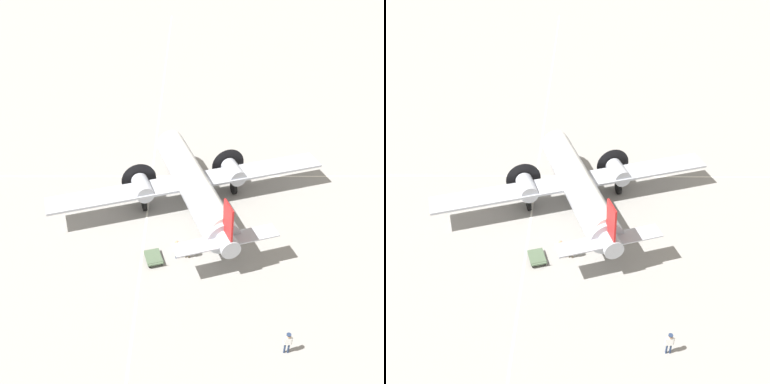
{
  "view_description": "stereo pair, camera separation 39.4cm",
  "coord_description": "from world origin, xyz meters",
  "views": [
    {
      "loc": [
        -0.14,
        -33.09,
        25.12
      ],
      "look_at": [
        0.0,
        0.0,
        1.71
      ],
      "focal_mm": 45.0,
      "sensor_mm": 36.0,
      "label": 1
    },
    {
      "loc": [
        0.25,
        -33.09,
        25.12
      ],
      "look_at": [
        0.0,
        0.0,
        1.71
      ],
      "focal_mm": 45.0,
      "sensor_mm": 36.0,
      "label": 2
    }
  ],
  "objects": [
    {
      "name": "ground_plane",
      "position": [
        0.0,
        0.0,
        0.0
      ],
      "size": [
        300.0,
        300.0,
        0.0
      ],
      "primitive_type": "plane",
      "color": "gray"
    },
    {
      "name": "apron_line_eastwest",
      "position": [
        0.0,
        5.0,
        0.0
      ],
      "size": [
        120.0,
        0.16,
        0.01
      ],
      "color": "silver",
      "rests_on": "ground_plane"
    },
    {
      "name": "apron_line_northsouth",
      "position": [
        -3.96,
        0.0,
        0.0
      ],
      "size": [
        0.16,
        120.0,
        0.01
      ],
      "color": "silver",
      "rests_on": "ground_plane"
    },
    {
      "name": "airliner_main",
      "position": [
        -0.13,
        0.42,
        2.56
      ],
      "size": [
        23.68,
        17.29,
        5.91
      ],
      "rotation": [
        0.0,
        0.0,
        1.87
      ],
      "color": "#ADB2BC",
      "rests_on": "ground_plane"
    },
    {
      "name": "crew_foreground",
      "position": [
        5.63,
        -14.66,
        1.07
      ],
      "size": [
        0.58,
        0.29,
        1.71
      ],
      "rotation": [
        0.0,
        0.0,
        0.01
      ],
      "color": "navy",
      "rests_on": "ground_plane"
    },
    {
      "name": "passenger_boarding",
      "position": [
        -0.49,
        -6.19,
        1.03
      ],
      "size": [
        0.57,
        0.27,
        1.68
      ],
      "rotation": [
        0.0,
        0.0,
        2.94
      ],
      "color": "#473D2D",
      "rests_on": "ground_plane"
    },
    {
      "name": "ramp_agent",
      "position": [
        -1.26,
        -6.17,
        1.0
      ],
      "size": [
        0.4,
        0.45,
        1.63
      ],
      "rotation": [
        0.0,
        0.0,
        0.86
      ],
      "color": "navy",
      "rests_on": "ground_plane"
    },
    {
      "name": "suitcase_near_door",
      "position": [
        -0.47,
        -5.83,
        0.27
      ],
      "size": [
        0.4,
        0.15,
        0.57
      ],
      "color": "#47331E",
      "rests_on": "ground_plane"
    },
    {
      "name": "baggage_cart",
      "position": [
        -3.03,
        -6.5,
        0.28
      ],
      "size": [
        1.64,
        2.05,
        0.56
      ],
      "rotation": [
        0.0,
        0.0,
        1.85
      ],
      "color": "#4C6047",
      "rests_on": "ground_plane"
    }
  ]
}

